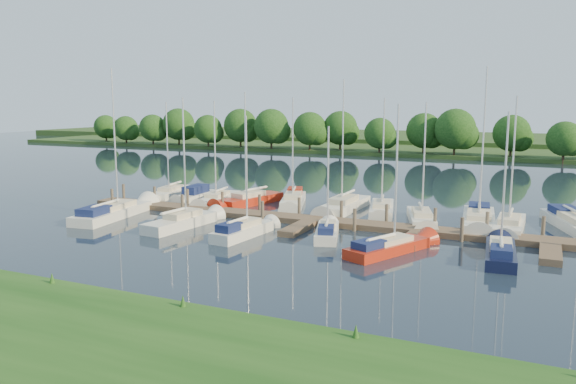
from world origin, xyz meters
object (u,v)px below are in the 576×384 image
at_px(sailboat_n_0, 170,194).
at_px(sailboat_n_5, 343,208).
at_px(motorboat, 195,196).
at_px(dock, 310,222).
at_px(sailboat_s_2, 244,232).

bearing_deg(sailboat_n_0, sailboat_n_5, 170.78).
relative_size(sailboat_n_0, motorboat, 1.60).
relative_size(dock, sailboat_n_0, 4.31).
height_order(sailboat_n_0, motorboat, sailboat_n_0).
distance_m(dock, motorboat, 14.67).
bearing_deg(sailboat_n_0, motorboat, 158.62).
xyz_separation_m(sailboat_n_0, motorboat, (3.28, -0.73, 0.07)).
bearing_deg(dock, sailboat_s_2, -117.13).
distance_m(sailboat_n_0, motorboat, 3.37).
distance_m(dock, sailboat_n_5, 5.99).
relative_size(motorboat, sailboat_s_2, 0.69).
bearing_deg(dock, motorboat, 158.56).
bearing_deg(sailboat_n_0, dock, 151.41).
distance_m(motorboat, sailboat_n_5, 14.16).
relative_size(dock, sailboat_n_5, 3.59).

